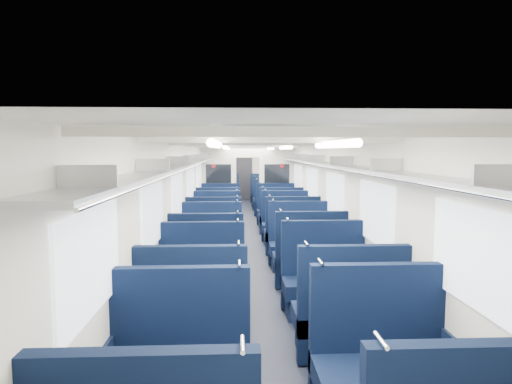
{
  "coord_description": "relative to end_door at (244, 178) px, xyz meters",
  "views": [
    {
      "loc": [
        -0.37,
        -10.56,
        2.2
      ],
      "look_at": [
        0.18,
        1.04,
        1.1
      ],
      "focal_mm": 30.74,
      "sensor_mm": 36.0,
      "label": 1
    }
  ],
  "objects": [
    {
      "name": "wall_right",
      "position": [
        1.4,
        -8.94,
        0.18
      ],
      "size": [
        0.02,
        18.0,
        2.35
      ],
      "primitive_type": "cube",
      "color": "silver",
      "rests_on": "floor"
    },
    {
      "name": "seat_5",
      "position": [
        0.83,
        -15.04,
        -0.6
      ],
      "size": [
        1.15,
        0.64,
        1.28
      ],
      "color": "#0A1632",
      "rests_on": "floor"
    },
    {
      "name": "floor",
      "position": [
        0.0,
        -8.94,
        -1.0
      ],
      "size": [
        2.8,
        18.0,
        0.01
      ],
      "primitive_type": "cube",
      "color": "black",
      "rests_on": "ground"
    },
    {
      "name": "seat_6",
      "position": [
        -0.83,
        -13.82,
        -0.6
      ],
      "size": [
        1.15,
        0.64,
        1.28
      ],
      "color": "#0A1632",
      "rests_on": "floor"
    },
    {
      "name": "end_door",
      "position": [
        0.0,
        0.0,
        0.0
      ],
      "size": [
        0.75,
        0.06,
        2.0
      ],
      "primitive_type": "cube",
      "color": "black",
      "rests_on": "floor"
    },
    {
      "name": "seat_25",
      "position": [
        0.83,
        -2.42,
        -0.6
      ],
      "size": [
        1.15,
        0.64,
        1.28
      ],
      "color": "#0A1632",
      "rests_on": "floor"
    },
    {
      "name": "seat_19",
      "position": [
        0.83,
        -6.84,
        -0.6
      ],
      "size": [
        1.15,
        0.64,
        1.28
      ],
      "color": "#0A1632",
      "rests_on": "floor"
    },
    {
      "name": "seat_22",
      "position": [
        -0.83,
        -3.58,
        -0.6
      ],
      "size": [
        1.15,
        0.64,
        1.28
      ],
      "color": "#0A1632",
      "rests_on": "floor"
    },
    {
      "name": "luggage_rack_left",
      "position": [
        -1.21,
        -8.94,
        0.97
      ],
      "size": [
        0.36,
        17.4,
        0.18
      ],
      "color": "#B2B5BA",
      "rests_on": "wall_left"
    },
    {
      "name": "seat_9",
      "position": [
        0.83,
        -12.56,
        -0.6
      ],
      "size": [
        1.15,
        0.64,
        1.28
      ],
      "color": "#0A1632",
      "rests_on": "floor"
    },
    {
      "name": "seat_14",
      "position": [
        -0.83,
        -9.24,
        -0.6
      ],
      "size": [
        1.15,
        0.64,
        1.28
      ],
      "color": "#0A1632",
      "rests_on": "floor"
    },
    {
      "name": "seat_20",
      "position": [
        -0.83,
        -4.81,
        -0.6
      ],
      "size": [
        1.15,
        0.64,
        1.28
      ],
      "color": "#0A1632",
      "rests_on": "floor"
    },
    {
      "name": "ceiling",
      "position": [
        0.0,
        -8.94,
        1.35
      ],
      "size": [
        2.8,
        18.0,
        0.01
      ],
      "primitive_type": "cube",
      "color": "white",
      "rests_on": "wall_left"
    },
    {
      "name": "seat_4",
      "position": [
        -0.83,
        -14.99,
        -0.6
      ],
      "size": [
        1.15,
        0.64,
        1.28
      ],
      "color": "#0A1632",
      "rests_on": "floor"
    },
    {
      "name": "seat_10",
      "position": [
        -0.83,
        -11.5,
        -0.6
      ],
      "size": [
        1.15,
        0.64,
        1.28
      ],
      "color": "#0A1632",
      "rests_on": "floor"
    },
    {
      "name": "seat_21",
      "position": [
        0.83,
        -4.76,
        -0.6
      ],
      "size": [
        1.15,
        0.64,
        1.28
      ],
      "color": "#0A1632",
      "rests_on": "floor"
    },
    {
      "name": "luggage_rack_right",
      "position": [
        1.21,
        -8.94,
        0.97
      ],
      "size": [
        0.36,
        17.4,
        0.18
      ],
      "color": "#B2B5BA",
      "rests_on": "wall_right"
    },
    {
      "name": "seat_18",
      "position": [
        -0.83,
        -6.82,
        -0.6
      ],
      "size": [
        1.15,
        0.64,
        1.28
      ],
      "color": "#0A1632",
      "rests_on": "floor"
    },
    {
      "name": "windows",
      "position": [
        0.0,
        -9.4,
        0.42
      ],
      "size": [
        2.78,
        15.6,
        0.75
      ],
      "color": "white",
      "rests_on": "wall_left"
    },
    {
      "name": "seat_11",
      "position": [
        0.83,
        -11.47,
        -0.6
      ],
      "size": [
        1.15,
        0.64,
        1.28
      ],
      "color": "#0A1632",
      "rests_on": "floor"
    },
    {
      "name": "ceiling_fittings",
      "position": [
        0.0,
        -9.2,
        1.29
      ],
      "size": [
        2.7,
        16.06,
        0.11
      ],
      "color": "white",
      "rests_on": "ceiling"
    },
    {
      "name": "seat_24",
      "position": [
        -0.83,
        -2.58,
        -0.6
      ],
      "size": [
        1.15,
        0.64,
        1.28
      ],
      "color": "#0A1632",
      "rests_on": "floor"
    },
    {
      "name": "seat_13",
      "position": [
        0.83,
        -10.32,
        -0.6
      ],
      "size": [
        1.15,
        0.64,
        1.28
      ],
      "color": "#0A1632",
      "rests_on": "floor"
    },
    {
      "name": "seat_23",
      "position": [
        0.83,
        -3.7,
        -0.6
      ],
      "size": [
        1.15,
        0.64,
        1.28
      ],
      "color": "#0A1632",
      "rests_on": "floor"
    },
    {
      "name": "seat_16",
      "position": [
        -0.83,
        -7.96,
        -0.6
      ],
      "size": [
        1.15,
        0.64,
        1.28
      ],
      "color": "#0A1632",
      "rests_on": "floor"
    },
    {
      "name": "seat_2",
      "position": [
        -0.83,
        -16.11,
        -0.6
      ],
      "size": [
        1.15,
        0.64,
        1.28
      ],
      "color": "#0A1632",
      "rests_on": "floor"
    },
    {
      "name": "bulkhead",
      "position": [
        -0.0,
        -6.34,
        0.23
      ],
      "size": [
        2.8,
        0.1,
        2.35
      ],
      "color": "white",
      "rests_on": "floor"
    },
    {
      "name": "dado_left",
      "position": [
        -1.39,
        -8.94,
        -0.65
      ],
      "size": [
        0.03,
        17.9,
        0.7
      ],
      "primitive_type": "cube",
      "color": "black",
      "rests_on": "floor"
    },
    {
      "name": "seat_26",
      "position": [
        -0.83,
        -1.39,
        -0.6
      ],
      "size": [
        1.15,
        0.64,
        1.28
      ],
      "color": "#0A1632",
      "rests_on": "floor"
    },
    {
      "name": "seat_12",
      "position": [
        -0.83,
        -10.34,
        -0.6
      ],
      "size": [
        1.15,
        0.64,
        1.28
      ],
      "color": "#0A1632",
      "rests_on": "floor"
    },
    {
      "name": "dado_right",
      "position": [
        1.39,
        -8.94,
        -0.65
      ],
      "size": [
        0.03,
        17.9,
        0.7
      ],
      "primitive_type": "cube",
      "color": "black",
      "rests_on": "floor"
    },
    {
      "name": "seat_3",
      "position": [
        0.83,
        -16.09,
        -0.6
      ],
      "size": [
        1.15,
        0.64,
        1.28
      ],
      "color": "#0A1632",
      "rests_on": "floor"
    },
    {
      "name": "wall_left",
      "position": [
        -1.4,
        -8.94,
        0.18
      ],
      "size": [
        0.02,
        18.0,
        2.35
      ],
      "primitive_type": "cube",
      "color": "silver",
      "rests_on": "floor"
    },
    {
      "name": "seat_15",
      "position": [
        0.83,
        -9.26,
        -0.6
      ],
      "size": [
        1.15,
        0.64,
        1.28
      ],
      "color": "#0A1632",
      "rests_on": "floor"
    },
    {
      "name": "seat_27",
      "position": [
        0.83,
        -1.39,
        -0.6
      ],
      "size": [
        1.15,
        0.64,
        1.28
      ],
      "color": "#0A1632",
      "rests_on": "floor"
    },
    {
      "name": "seat_17",
      "position": [
        0.83,
        -8.03,
        -0.6
      ],
      "size": [
        1.15,
        0.64,
        1.28
      ],
      "color": "#0A1632",
      "rests_on": "floor"
    },
    {
      "name": "seat_7",
      "position": [
        0.83,
        -13.78,
        -0.6
      ],
      "size": [
        1.15,
        0.64,
        1.28
      ],
      "color": "#0A1632",
      "rests_on": "floor"
    },
    {
      "name": "wall_far",
      "position": [
        0.0,
        0.06,
        0.18
      ],
      "size": [
        2.8,
        0.02,
        2.35
      ],
      "primitive_type": "cube",
      "color": "silver",
      "rests_on": "floor"
    },
    {
      "name": "seat_8",
      "position": [
        -0.83,
        -12.71,
        -0.6
      ],
      "size": [
        1.15,
        0.64,
        1.28
      ],
      "color": "#0A1632",
      "rests_on": "floor"
    }
  ]
}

